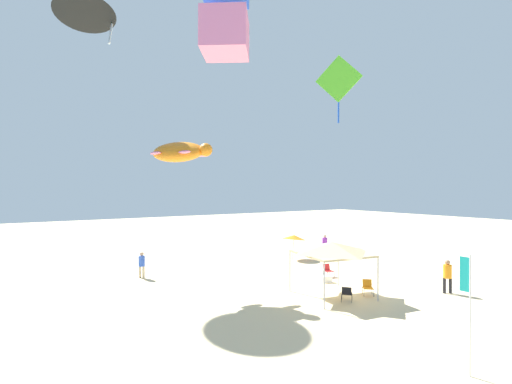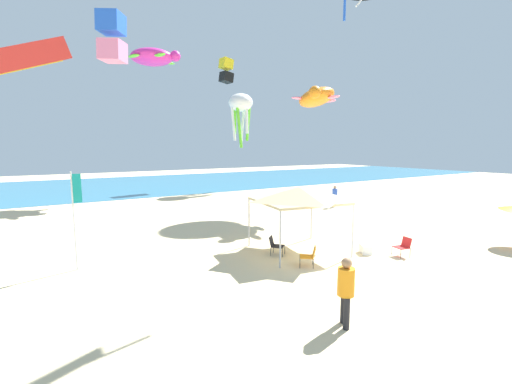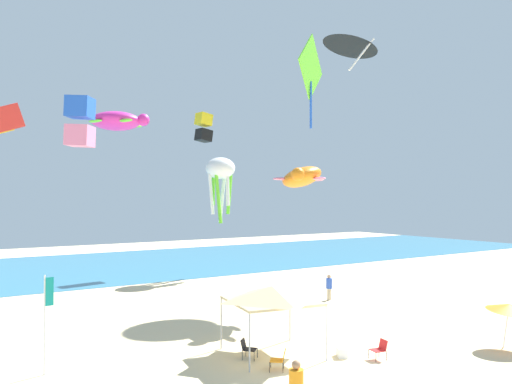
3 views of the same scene
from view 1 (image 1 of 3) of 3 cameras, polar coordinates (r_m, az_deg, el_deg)
ground at (r=24.67m, az=15.95°, el=-13.43°), size 120.00×120.00×0.10m
canopy_tent at (r=21.25m, az=11.42°, el=-8.35°), size 4.07×3.95×2.97m
beach_umbrella at (r=31.80m, az=5.77°, el=-6.82°), size 2.00×2.01×2.16m
folding_chair_left_of_tent at (r=20.80m, az=13.55°, el=-14.59°), size 0.80×0.81×0.82m
folding_chair_near_cooler at (r=22.40m, az=16.53°, el=-13.50°), size 0.81×0.79×0.82m
folding_chair_right_of_tent at (r=26.13m, az=10.80°, el=-11.45°), size 0.71×0.63×0.82m
cooler_box at (r=24.66m, az=10.67°, el=-12.82°), size 0.67×0.74×0.40m
banner_flag at (r=14.03m, az=29.44°, el=-14.38°), size 0.36×0.06×3.83m
person_watching_sky at (r=26.31m, az=-16.90°, el=-10.20°), size 0.42×0.41×1.71m
person_far_stroller at (r=33.49m, az=10.36°, el=-7.68°), size 0.45×0.46×1.90m
person_by_tent at (r=24.19m, az=26.96°, el=-10.95°), size 0.45×0.45×1.88m
kite_turtle_orange at (r=23.22m, az=-11.47°, el=5.96°), size 4.11×4.11×1.80m
kite_diamond_lime at (r=23.59m, az=12.37°, el=16.04°), size 2.44×1.47×4.01m
kite_delta_black at (r=32.44m, az=-24.42°, el=23.86°), size 5.48×5.45×3.67m
kite_box_blue at (r=11.58m, az=-4.70°, el=26.17°), size 1.78×1.77×2.69m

